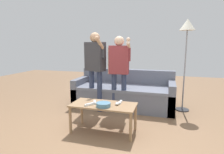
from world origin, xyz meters
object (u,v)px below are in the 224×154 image
(coffee_table, at_px, (103,108))
(player_center, at_px, (119,65))
(floor_lamp, at_px, (187,33))
(game_remote_wand_near, at_px, (120,102))
(player_left, at_px, (95,62))
(game_remote_wand_spare, at_px, (95,102))
(couch, at_px, (124,93))
(game_remote_wand_far, at_px, (89,104))
(game_remote_nunchuk, at_px, (117,104))
(snack_bowl, at_px, (103,105))

(coffee_table, height_order, player_center, player_center)
(floor_lamp, relative_size, game_remote_wand_near, 12.04)
(player_left, bearing_deg, game_remote_wand_near, -46.99)
(coffee_table, distance_m, game_remote_wand_spare, 0.17)
(couch, xyz_separation_m, game_remote_wand_spare, (-0.18, -1.34, 0.18))
(coffee_table, relative_size, game_remote_wand_far, 6.63)
(game_remote_nunchuk, relative_size, game_remote_wand_spare, 0.60)
(player_left, bearing_deg, coffee_table, -61.91)
(couch, bearing_deg, game_remote_wand_spare, -97.86)
(couch, relative_size, player_center, 1.41)
(couch, distance_m, floor_lamp, 1.81)
(snack_bowl, relative_size, game_remote_wand_far, 1.42)
(game_remote_nunchuk, xyz_separation_m, player_center, (-0.20, 0.90, 0.49))
(snack_bowl, distance_m, game_remote_wand_near, 0.31)
(player_center, relative_size, game_remote_wand_far, 10.02)
(couch, bearing_deg, coffee_table, -91.42)
(player_center, distance_m, game_remote_wand_far, 1.16)
(couch, xyz_separation_m, game_remote_wand_far, (-0.22, -1.46, 0.18))
(player_center, height_order, game_remote_wand_far, player_center)
(player_left, relative_size, game_remote_wand_near, 10.36)
(coffee_table, bearing_deg, player_left, 118.09)
(game_remote_wand_spare, bearing_deg, game_remote_wand_near, 16.12)
(player_center, distance_m, player_left, 0.50)
(player_left, xyz_separation_m, game_remote_wand_near, (0.72, -0.77, -0.55))
(game_remote_nunchuk, bearing_deg, coffee_table, -175.84)
(coffee_table, xyz_separation_m, game_remote_wand_near, (0.24, 0.12, 0.08))
(floor_lamp, distance_m, game_remote_wand_spare, 2.30)
(snack_bowl, bearing_deg, player_center, 91.01)
(couch, xyz_separation_m, game_remote_nunchuk, (0.19, -1.33, 0.19))
(player_left, xyz_separation_m, game_remote_wand_far, (0.29, -1.02, -0.55))
(snack_bowl, height_order, floor_lamp, floor_lamp)
(player_center, height_order, player_left, player_left)
(coffee_table, height_order, game_remote_wand_far, game_remote_wand_far)
(game_remote_nunchuk, distance_m, player_left, 1.25)
(couch, height_order, game_remote_wand_spare, couch)
(game_remote_wand_far, bearing_deg, snack_bowl, 1.62)
(game_remote_wand_spare, bearing_deg, player_center, 79.31)
(game_remote_nunchuk, bearing_deg, snack_bowl, -145.31)
(floor_lamp, bearing_deg, player_center, -158.24)
(player_left, bearing_deg, floor_lamp, 16.37)
(game_remote_nunchuk, distance_m, game_remote_wand_spare, 0.37)
(coffee_table, xyz_separation_m, snack_bowl, (0.04, -0.11, 0.09))
(couch, height_order, game_remote_wand_far, couch)
(game_remote_nunchuk, xyz_separation_m, game_remote_wand_spare, (-0.37, -0.01, -0.01))
(player_left, xyz_separation_m, game_remote_wand_spare, (0.33, -0.89, -0.55))
(game_remote_nunchuk, bearing_deg, game_remote_wand_near, 77.48)
(snack_bowl, height_order, player_center, player_center)
(couch, distance_m, coffee_table, 1.35)
(snack_bowl, height_order, game_remote_wand_near, snack_bowl)
(coffee_table, xyz_separation_m, player_center, (0.02, 0.91, 0.58))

